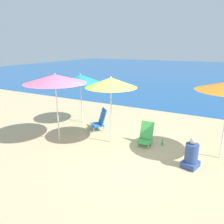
% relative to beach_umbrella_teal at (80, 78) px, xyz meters
% --- Properties ---
extents(ground_plane, '(60.00, 60.00, 0.00)m').
position_rel_beach_umbrella_teal_xyz_m(ground_plane, '(2.73, -1.55, -1.90)').
color(ground_plane, '#C6B284').
extents(sea_water, '(60.00, 40.00, 0.01)m').
position_rel_beach_umbrella_teal_xyz_m(sea_water, '(2.73, 23.22, -1.90)').
color(sea_water, '#1E5699').
rests_on(sea_water, ground).
extents(beach_umbrella_teal, '(1.72, 1.72, 2.11)m').
position_rel_beach_umbrella_teal_xyz_m(beach_umbrella_teal, '(0.00, 0.00, 0.00)').
color(beach_umbrella_teal, white).
rests_on(beach_umbrella_teal, ground).
extents(beach_umbrella_pink, '(2.06, 2.06, 2.36)m').
position_rel_beach_umbrella_teal_xyz_m(beach_umbrella_pink, '(0.43, -1.98, 0.27)').
color(beach_umbrella_pink, white).
rests_on(beach_umbrella_pink, ground).
extents(beach_umbrella_lime, '(1.69, 1.69, 2.28)m').
position_rel_beach_umbrella_teal_xyz_m(beach_umbrella_lime, '(2.14, -1.28, 0.18)').
color(beach_umbrella_lime, white).
rests_on(beach_umbrella_lime, ground).
extents(beach_chair_blue, '(0.76, 0.76, 0.85)m').
position_rel_beach_umbrella_teal_xyz_m(beach_chair_blue, '(1.20, -0.43, -1.50)').
color(beach_chair_blue, silver).
rests_on(beach_chair_blue, ground).
extents(beach_chair_green, '(0.48, 0.61, 0.76)m').
position_rel_beach_umbrella_teal_xyz_m(beach_chair_green, '(3.25, -0.88, -1.57)').
color(beach_chair_green, silver).
rests_on(beach_chair_green, ground).
extents(person_seated_near, '(0.50, 0.54, 0.86)m').
position_rel_beach_umbrella_teal_xyz_m(person_seated_near, '(4.83, -1.68, -1.56)').
color(person_seated_near, '#334C8C').
rests_on(person_seated_near, ground).
extents(water_bottle, '(0.07, 0.07, 0.21)m').
position_rel_beach_umbrella_teal_xyz_m(water_bottle, '(3.78, -0.72, -1.82)').
color(water_bottle, '#4CB266').
rests_on(water_bottle, ground).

